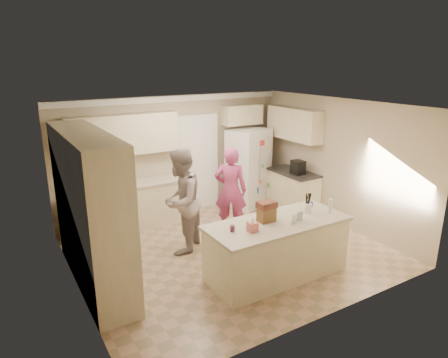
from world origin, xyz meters
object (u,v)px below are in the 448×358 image
island_base (277,250)px  coffee_maker (298,167)px  tissue_box (252,227)px  utensil_crock (308,208)px  teen_boy (181,201)px  teen_girl (231,190)px  refrigerator (248,168)px  dollhouse_body (266,215)px

island_base → coffee_maker: bearing=42.8°
island_base → tissue_box: tissue_box is taller
utensil_crock → teen_boy: (-1.56, 1.52, -0.06)m
coffee_maker → utensil_crock: 2.32m
tissue_box → teen_boy: teen_boy is taller
island_base → teen_boy: size_ratio=1.16×
utensil_crock → teen_girl: bearing=101.9°
teen_boy → refrigerator: bearing=165.1°
island_base → utensil_crock: 0.86m
coffee_maker → refrigerator: bearing=120.5°
tissue_box → teen_boy: 1.71m
utensil_crock → teen_boy: size_ratio=0.08×
island_base → dollhouse_body: (-0.15, 0.10, 0.60)m
utensil_crock → coffee_maker: bearing=52.9°
coffee_maker → island_base: bearing=-137.2°
island_base → teen_girl: 1.89m
refrigerator → tissue_box: bearing=-141.7°
refrigerator → utensil_crock: size_ratio=12.00×
coffee_maker → dollhouse_body: bearing=-140.7°
refrigerator → island_base: refrigerator is taller
tissue_box → dollhouse_body: dollhouse_body is taller
island_base → refrigerator: bearing=63.7°
teen_boy → utensil_crock: bearing=91.1°
teen_girl → refrigerator: bearing=-98.9°
refrigerator → utensil_crock: (-0.80, -2.87, 0.10)m
refrigerator → dollhouse_body: (-1.60, -2.82, 0.14)m
tissue_box → teen_girl: (0.83, 1.93, -0.13)m
teen_girl → coffee_maker: bearing=-139.6°
utensil_crock → dollhouse_body: dollhouse_body is taller
dollhouse_body → utensil_crock: bearing=-3.6°
teen_girl → island_base: bearing=119.4°
tissue_box → coffee_maker: bearing=37.6°
refrigerator → teen_boy: bearing=-168.4°
refrigerator → tissue_box: refrigerator is taller
utensil_crock → teen_girl: teen_girl is taller
island_base → utensil_crock: (0.65, 0.05, 0.56)m
refrigerator → teen_girl: bearing=-155.1°
teen_boy → teen_girl: size_ratio=1.09×
utensil_crock → teen_girl: (-0.37, 1.78, -0.14)m
coffee_maker → teen_girl: bearing=-177.6°
refrigerator → utensil_crock: 2.98m
coffee_maker → island_base: coffee_maker is taller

